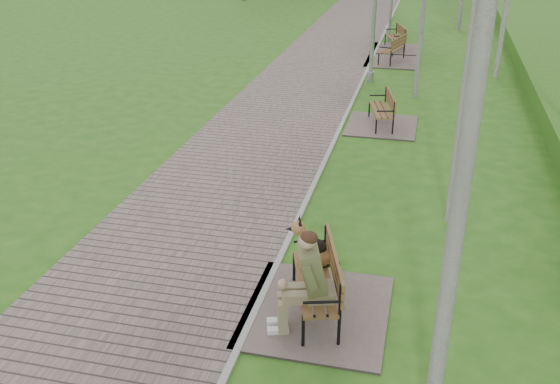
% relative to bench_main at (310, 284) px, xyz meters
% --- Properties ---
extents(walkway, '(3.50, 67.00, 0.04)m').
position_rel_bench_main_xyz_m(walkway, '(-2.51, 15.02, -0.48)').
color(walkway, '#61534E').
rests_on(walkway, ground).
extents(kerb, '(0.10, 67.00, 0.05)m').
position_rel_bench_main_xyz_m(kerb, '(-0.76, 15.02, -0.48)').
color(kerb, '#999993').
rests_on(kerb, ground).
extents(bench_main, '(2.03, 2.25, 1.77)m').
position_rel_bench_main_xyz_m(bench_main, '(0.00, 0.00, 0.00)').
color(bench_main, '#61534E').
rests_on(bench_main, ground).
extents(bench_second, '(1.79, 1.99, 1.10)m').
position_rel_bench_main_xyz_m(bench_second, '(0.23, 8.49, -0.30)').
color(bench_second, '#61534E').
rests_on(bench_second, ground).
extents(bench_third, '(1.91, 2.13, 1.17)m').
position_rel_bench_main_xyz_m(bench_third, '(-0.04, 15.78, -0.28)').
color(bench_third, '#61534E').
rests_on(bench_third, ground).
extents(bench_far, '(1.86, 2.07, 1.14)m').
position_rel_bench_main_xyz_m(bench_far, '(-0.10, 18.05, -0.29)').
color(bench_far, '#61534E').
rests_on(bench_far, ground).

